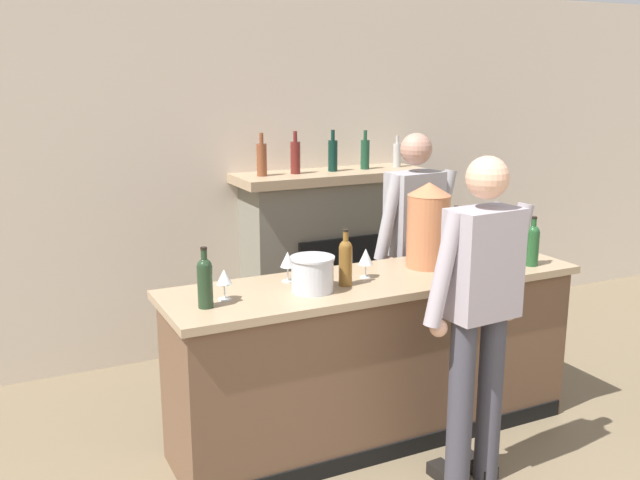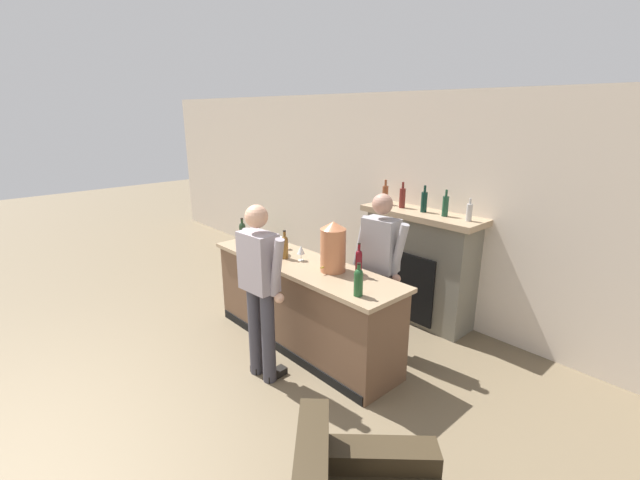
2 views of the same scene
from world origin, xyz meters
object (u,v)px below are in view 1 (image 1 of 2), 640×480
copper_dispenser (428,225)px  wine_glass_front_right (288,260)px  wine_glass_mid_counter (366,257)px  wine_bottle_rose_blush (346,261)px  wine_bottle_riesling_slim (455,235)px  person_bartender (414,249)px  wine_glass_back_row (224,278)px  fireplace_stone (330,256)px  wine_bottle_burgundy_dark (205,281)px  wine_bottle_chardonnay_pale (532,243)px  person_customer (480,310)px  ice_bucket_steel (312,274)px

copper_dispenser → wine_glass_front_right: copper_dispenser is taller
wine_glass_mid_counter → wine_bottle_rose_blush: bearing=-154.7°
copper_dispenser → wine_bottle_riesling_slim: copper_dispenser is taller
person_bartender → wine_glass_back_row: 1.62m
wine_bottle_rose_blush → wine_glass_front_right: (-0.25, 0.21, -0.02)m
wine_glass_mid_counter → wine_glass_back_row: 0.85m
fireplace_stone → wine_bottle_burgundy_dark: 2.20m
copper_dispenser → wine_glass_back_row: bearing=-176.8°
person_bartender → wine_glass_front_right: size_ratio=10.04×
wine_glass_mid_counter → wine_bottle_chardonnay_pale: bearing=-11.8°
person_customer → wine_bottle_rose_blush: bearing=124.1°
ice_bucket_steel → wine_bottle_rose_blush: wine_bottle_rose_blush is taller
ice_bucket_steel → wine_bottle_burgundy_dark: (-0.59, -0.01, 0.04)m
person_customer → wine_bottle_chardonnay_pale: 0.94m
person_bartender → ice_bucket_steel: 1.22m
wine_glass_front_right → wine_glass_mid_counter: 0.45m
wine_bottle_rose_blush → fireplace_stone: bearing=65.8°
wine_bottle_riesling_slim → wine_bottle_chardonnay_pale: size_ratio=1.11×
ice_bucket_steel → copper_dispenser: bearing=9.6°
wine_bottle_rose_blush → copper_dispenser: bearing=11.3°
person_bartender → wine_bottle_chardonnay_pale: size_ratio=5.75×
wine_glass_mid_counter → ice_bucket_steel: bearing=-165.5°
copper_dispenser → wine_bottle_chardonnay_pale: size_ratio=1.70×
fireplace_stone → wine_bottle_chardonnay_pale: (0.51, -1.67, 0.41)m
person_customer → wine_glass_back_row: (-1.10, 0.68, 0.13)m
fireplace_stone → wine_bottle_chardonnay_pale: 1.80m
wine_bottle_riesling_slim → wine_bottle_burgundy_dark: wine_bottle_riesling_slim is taller
person_customer → copper_dispenser: size_ratio=3.38×
fireplace_stone → wine_bottle_rose_blush: bearing=-114.2°
wine_glass_front_right → wine_glass_back_row: 0.45m
wine_bottle_rose_blush → person_bartender: bearing=35.2°
wine_glass_front_right → wine_glass_mid_counter: (0.43, -0.12, -0.00)m
wine_bottle_rose_blush → wine_glass_front_right: bearing=140.9°
person_bartender → wine_glass_back_row: (-1.52, -0.54, 0.13)m
wine_bottle_riesling_slim → wine_glass_front_right: 1.15m
wine_bottle_riesling_slim → wine_glass_front_right: (-1.15, -0.01, -0.02)m
wine_bottle_riesling_slim → ice_bucket_steel: bearing=-168.3°
wine_bottle_burgundy_dark → wine_glass_back_row: (0.12, 0.08, -0.02)m
wine_bottle_burgundy_dark → fireplace_stone: bearing=46.3°
person_bartender → wine_glass_back_row: bearing=-160.4°
wine_bottle_riesling_slim → wine_glass_mid_counter: 0.73m
wine_bottle_burgundy_dark → wine_bottle_rose_blush: (0.80, 0.02, 0.00)m
wine_bottle_riesling_slim → wine_glass_mid_counter: (-0.72, -0.13, -0.03)m
person_customer → wine_bottle_rose_blush: 0.77m
wine_glass_front_right → wine_glass_back_row: (-0.42, -0.16, -0.01)m
person_bartender → copper_dispenser: bearing=-114.9°
wine_bottle_rose_blush → wine_glass_mid_counter: (0.17, 0.08, -0.02)m
person_customer → person_bartender: size_ratio=1.00×
wine_glass_front_right → copper_dispenser: bearing=-5.4°
fireplace_stone → wine_bottle_riesling_slim: bearing=-81.5°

